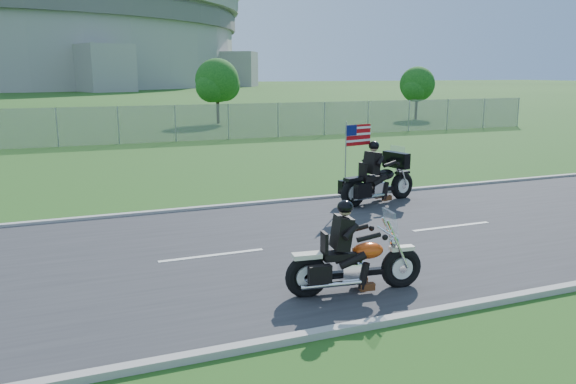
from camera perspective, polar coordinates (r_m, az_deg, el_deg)
name	(u,v)px	position (r m, az deg, el deg)	size (l,w,h in m)	color
ground	(301,247)	(12.36, 1.35, -5.56)	(420.00, 420.00, 0.00)	#1F4515
road	(301,246)	(12.35, 1.35, -5.47)	(120.00, 8.00, 0.04)	#28282B
curb_north	(246,205)	(16.02, -4.32, -1.29)	(120.00, 0.18, 0.12)	#9E9B93
curb_south	(404,318)	(9.00, 11.71, -12.43)	(120.00, 0.18, 0.12)	#9E9B93
fence	(57,127)	(30.96, -22.41, 6.10)	(60.00, 0.03, 2.00)	gray
tree_fence_near	(218,83)	(42.25, -7.17, 10.95)	(3.52, 3.28, 4.75)	#382316
tree_fence_far	(417,86)	(47.14, 13.00, 10.44)	(3.08, 2.87, 4.20)	#382316
motorcycle_lead	(353,264)	(9.73, 6.60, -7.30)	(2.48, 0.79, 1.67)	black
motorcycle_follow	(378,182)	(16.40, 9.15, 0.98)	(2.73, 1.16, 2.30)	black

